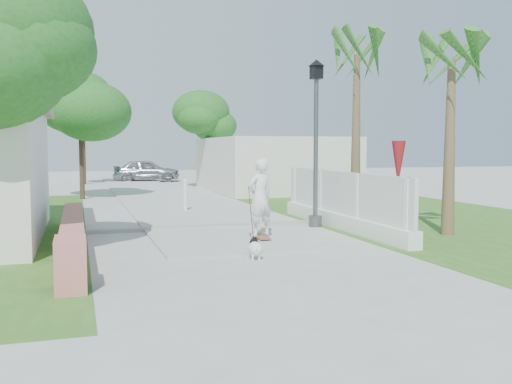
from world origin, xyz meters
name	(u,v)px	position (x,y,z in m)	size (l,w,h in m)	color
ground	(285,279)	(0.00, 0.00, 0.00)	(90.00, 90.00, 0.00)	#B7B7B2
path_strip	(145,190)	(0.00, 20.00, 0.03)	(3.20, 36.00, 0.06)	#B7B7B2
curb	(206,227)	(0.00, 6.00, 0.05)	(6.50, 0.25, 0.10)	#999993
grass_right	(399,211)	(7.00, 8.00, 0.01)	(8.00, 20.00, 0.01)	#32611E
pink_wall	(73,237)	(-3.30, 3.55, 0.31)	(0.45, 8.20, 0.80)	#C96768
lattice_fence	(340,208)	(3.40, 5.00, 0.54)	(0.35, 7.00, 1.50)	white
building_right	(272,164)	(6.00, 18.00, 1.30)	(6.00, 8.00, 2.60)	silver
street_lamp	(316,136)	(2.90, 5.50, 2.43)	(0.44, 0.44, 4.44)	#59595E
bollard	(185,194)	(0.20, 10.00, 0.58)	(0.14, 0.14, 1.09)	white
patio_umbrella	(398,164)	(4.80, 4.50, 1.69)	(0.36, 0.36, 2.30)	#59595E
tree_left_near	(0,55)	(-4.48, 2.98, 3.82)	(3.60, 3.60, 5.28)	#4C3826
tree_path_left	(81,106)	(-2.98, 15.98, 3.82)	(3.40, 3.40, 5.23)	#4C3826
tree_path_right	(208,121)	(3.22, 19.98, 3.49)	(3.00, 3.00, 4.79)	#4C3826
tree_path_far	(83,118)	(-2.78, 25.98, 3.82)	(3.20, 3.20, 5.17)	#4C3826
palm_far	(357,66)	(4.60, 6.50, 4.48)	(1.80, 1.80, 5.30)	brown
palm_near	(452,71)	(5.40, 3.20, 3.95)	(1.80, 1.80, 4.70)	brown
skateboarder	(254,207)	(0.44, 3.16, 0.84)	(1.13, 2.34, 1.87)	brown
dog	(255,248)	(0.03, 1.71, 0.21)	(0.32, 0.57, 0.40)	white
parked_car	(147,170)	(0.97, 27.57, 0.69)	(1.64, 4.08, 1.39)	#9A9DA1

